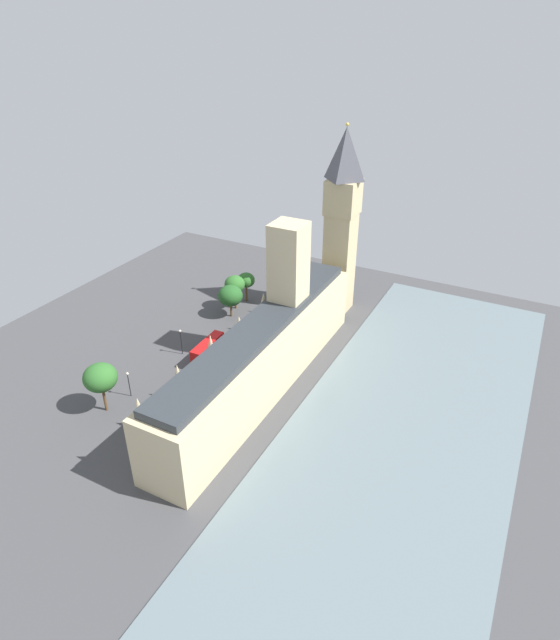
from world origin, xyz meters
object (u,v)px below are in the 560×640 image
object	(u,v)px
car_black_leading	(148,408)
pedestrian_corner	(234,366)
clock_tower	(342,220)
double_decker_bus_far_end	(208,350)
pedestrian_near_tower	(183,416)
car_blue_under_trees	(250,323)
car_white_trailing	(242,337)
street_lamp_slot_12	(128,380)
plane_tree_slot_10	(246,280)
parliament_building	(265,349)
plane_tree_opposite_hall	(230,296)
street_lamp_slot_13	(181,337)
plane_tree_slot_11	(100,378)
plane_tree_kerbside	(235,284)
car_silver_by_river_gate	(184,389)
pedestrian_midblock	(172,425)

from	to	relation	value
car_black_leading	pedestrian_corner	xyz separation A→B (m)	(-7.06, -20.59, -0.13)
clock_tower	pedestrian_corner	xyz separation A→B (m)	(9.26, 37.07, -23.72)
double_decker_bus_far_end	pedestrian_near_tower	distance (m)	21.02
double_decker_bus_far_end	car_blue_under_trees	bearing A→B (deg)	85.12
car_blue_under_trees	car_white_trailing	bearing A→B (deg)	-77.97
car_white_trailing	street_lamp_slot_12	bearing A→B (deg)	-106.58
double_decker_bus_far_end	plane_tree_slot_10	xyz separation A→B (m)	(7.11, -28.95, 3.58)
parliament_building	plane_tree_opposite_hall	bearing A→B (deg)	-44.28
pedestrian_near_tower	plane_tree_opposite_hall	size ratio (longest dim) A/B	0.19
plane_tree_slot_10	street_lamp_slot_13	bearing A→B (deg)	90.82
clock_tower	street_lamp_slot_12	distance (m)	63.22
clock_tower	street_lamp_slot_13	world-z (taller)	clock_tower
pedestrian_corner	plane_tree_slot_11	distance (m)	29.03
car_black_leading	plane_tree_kerbside	xyz separation A→B (m)	(7.58, -44.83, 6.19)
plane_tree_opposite_hall	plane_tree_kerbside	xyz separation A→B (m)	(1.30, -4.25, 1.11)
parliament_building	plane_tree_kerbside	bearing A→B (deg)	-47.80
car_silver_by_river_gate	pedestrian_near_tower	xyz separation A→B (m)	(-5.03, 7.03, -0.12)
car_blue_under_trees	plane_tree_slot_10	world-z (taller)	plane_tree_slot_10
plane_tree_slot_11	parliament_building	bearing A→B (deg)	-136.64
clock_tower	car_black_leading	xyz separation A→B (m)	(16.32, 57.66, -23.59)
car_white_trailing	plane_tree_slot_10	xyz separation A→B (m)	(9.66, -18.18, 5.32)
car_silver_by_river_gate	street_lamp_slot_13	bearing A→B (deg)	-54.35
car_black_leading	car_blue_under_trees	bearing A→B (deg)	-88.97
plane_tree_opposite_hall	street_lamp_slot_13	bearing A→B (deg)	88.72
pedestrian_near_tower	car_silver_by_river_gate	bearing A→B (deg)	5.46
car_blue_under_trees	street_lamp_slot_12	size ratio (longest dim) A/B	0.79
pedestrian_corner	street_lamp_slot_13	size ratio (longest dim) A/B	0.26
pedestrian_midblock	street_lamp_slot_13	size ratio (longest dim) A/B	0.26
plane_tree_slot_10	plane_tree_slot_11	size ratio (longest dim) A/B	0.78
car_silver_by_river_gate	pedestrian_corner	xyz separation A→B (m)	(-4.73, -12.18, -0.12)
car_white_trailing	car_black_leading	world-z (taller)	same
car_white_trailing	clock_tower	bearing A→B (deg)	62.56
car_white_trailing	street_lamp_slot_12	size ratio (longest dim) A/B	0.78
parliament_building	street_lamp_slot_12	xyz separation A→B (m)	(22.41, 16.68, -4.52)
clock_tower	street_lamp_slot_13	distance (m)	48.42
pedestrian_corner	plane_tree_slot_10	bearing A→B (deg)	-2.12
plane_tree_kerbside	parliament_building	bearing A→B (deg)	132.20
street_lamp_slot_12	plane_tree_kerbside	bearing A→B (deg)	-88.68
clock_tower	car_black_leading	bearing A→B (deg)	74.20
plane_tree_kerbside	street_lamp_slot_12	distance (m)	42.57
car_blue_under_trees	plane_tree_kerbside	bearing A→B (deg)	138.93
pedestrian_near_tower	plane_tree_slot_11	world-z (taller)	plane_tree_slot_11
pedestrian_midblock	double_decker_bus_far_end	bearing A→B (deg)	92.40
plane_tree_opposite_hall	plane_tree_slot_11	world-z (taller)	plane_tree_slot_11
pedestrian_corner	plane_tree_kerbside	xyz separation A→B (m)	(14.64, -24.24, 6.32)
clock_tower	plane_tree_slot_10	world-z (taller)	clock_tower
pedestrian_corner	plane_tree_slot_11	xyz separation A→B (m)	(14.92, 23.88, 7.06)
pedestrian_near_tower	plane_tree_opposite_hall	bearing A→B (deg)	-10.93
car_blue_under_trees	car_white_trailing	size ratio (longest dim) A/B	1.01
plane_tree_opposite_hall	street_lamp_slot_12	distance (m)	38.26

